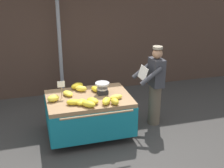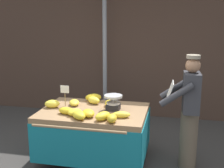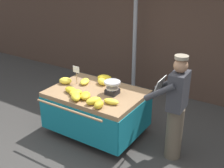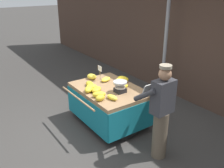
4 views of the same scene
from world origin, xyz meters
name	(u,v)px [view 3 (image 3 of 4)]	position (x,y,z in m)	size (l,w,h in m)	color
ground_plane	(87,151)	(0.00, 0.00, 0.00)	(60.00, 60.00, 0.00)	#383533
back_wall	(167,2)	(0.00, 2.99, 2.09)	(16.00, 0.24, 4.19)	#473328
street_pole	(135,24)	(-0.49, 2.48, 1.64)	(0.09, 0.09, 3.27)	gray
banana_cart	(96,103)	(-0.20, 0.57, 0.61)	(1.64, 1.36, 0.83)	#93704C
weighing_scale	(112,88)	(0.10, 0.64, 0.95)	(0.28, 0.28, 0.24)	black
price_sign	(76,71)	(-0.70, 0.66, 1.08)	(0.14, 0.01, 0.34)	#997A51
banana_bunch_0	(85,96)	(-0.19, 0.25, 0.89)	(0.17, 0.25, 0.11)	gold
banana_bunch_1	(104,78)	(-0.34, 1.04, 0.90)	(0.15, 0.27, 0.13)	gold
banana_bunch_2	(99,105)	(0.19, 0.09, 0.89)	(0.13, 0.20, 0.12)	gold
banana_bunch_3	(85,81)	(-0.57, 0.73, 0.88)	(0.16, 0.27, 0.09)	yellow
banana_bunch_4	(76,96)	(-0.29, 0.13, 0.89)	(0.16, 0.28, 0.12)	yellow
banana_bunch_5	(76,93)	(-0.40, 0.26, 0.88)	(0.16, 0.22, 0.10)	yellow
banana_bunch_6	(94,101)	(0.05, 0.16, 0.89)	(0.14, 0.26, 0.12)	yellow
banana_bunch_7	(71,90)	(-0.53, 0.29, 0.88)	(0.15, 0.26, 0.10)	gold
banana_bunch_8	(102,81)	(-0.29, 0.88, 0.89)	(0.14, 0.24, 0.12)	yellow
banana_bunch_9	(65,81)	(-0.87, 0.54, 0.89)	(0.17, 0.23, 0.12)	yellow
banana_bunch_10	(112,87)	(-0.01, 0.80, 0.88)	(0.14, 0.26, 0.10)	gold
banana_bunch_11	(111,101)	(0.28, 0.31, 0.88)	(0.12, 0.25, 0.09)	yellow
vendor_person	(176,108)	(1.23, 0.65, 0.87)	(0.59, 0.53, 1.71)	brown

